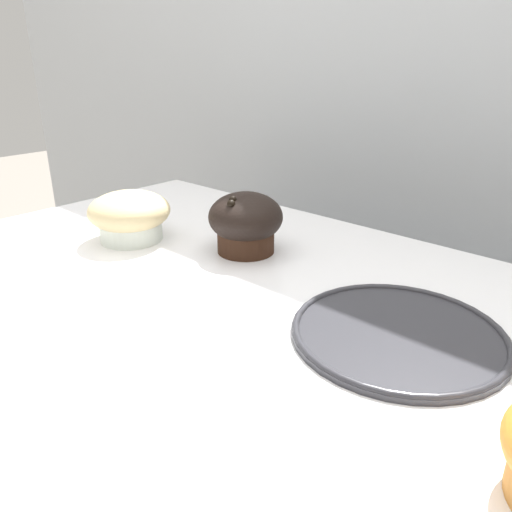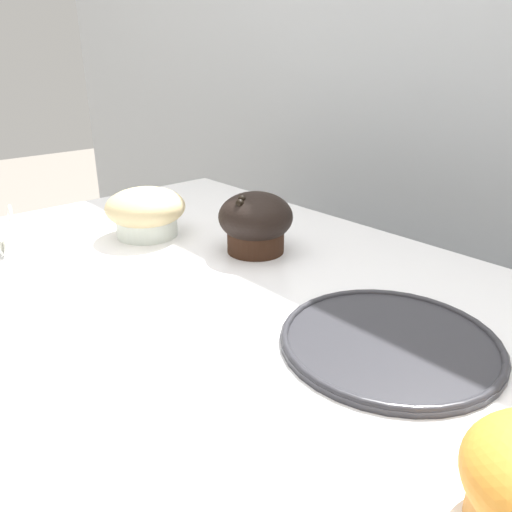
% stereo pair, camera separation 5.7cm
% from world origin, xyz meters
% --- Properties ---
extents(wall_back, '(3.20, 0.10, 1.80)m').
position_xyz_m(wall_back, '(0.00, 0.60, 0.90)').
color(wall_back, '#B2B7BC').
rests_on(wall_back, ground).
extents(muffin_front_center, '(0.12, 0.12, 0.07)m').
position_xyz_m(muffin_front_center, '(-0.25, 0.03, 0.97)').
color(muffin_front_center, white).
rests_on(muffin_front_center, display_counter).
extents(muffin_back_right, '(0.10, 0.10, 0.09)m').
position_xyz_m(muffin_back_right, '(-0.09, 0.11, 0.97)').
color(muffin_back_right, black).
rests_on(muffin_back_right, display_counter).
extents(serving_plate, '(0.21, 0.21, 0.01)m').
position_xyz_m(serving_plate, '(0.17, 0.05, 0.93)').
color(serving_plate, '#2D2D33').
rests_on(serving_plate, display_counter).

